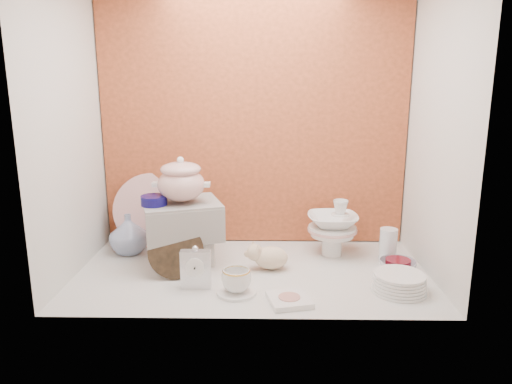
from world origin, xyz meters
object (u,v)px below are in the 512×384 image
(soup_tureen, at_px, (181,180))
(porcelain_tower, at_px, (332,227))
(step_stool, at_px, (182,232))
(blue_white_vase, at_px, (129,234))
(crystal_bowl, at_px, (398,266))
(floral_platter, at_px, (151,210))
(plush_pig, at_px, (271,257))
(dinner_plate_stack, at_px, (399,282))
(mantel_clock, at_px, (196,267))
(gold_rim_teacup, at_px, (236,280))

(soup_tureen, distance_m, porcelain_tower, 0.88)
(step_stool, xyz_separation_m, blue_white_vase, (-0.33, 0.13, -0.05))
(crystal_bowl, bearing_deg, floral_platter, 163.87)
(plush_pig, height_order, dinner_plate_stack, plush_pig)
(mantel_clock, xyz_separation_m, plush_pig, (0.36, 0.23, -0.04))
(mantel_clock, bearing_deg, dinner_plate_stack, -2.20)
(porcelain_tower, bearing_deg, dinner_plate_stack, -62.72)
(step_stool, height_order, plush_pig, step_stool)
(dinner_plate_stack, distance_m, porcelain_tower, 0.56)
(soup_tureen, bearing_deg, porcelain_tower, 10.27)
(blue_white_vase, bearing_deg, porcelain_tower, -0.06)
(blue_white_vase, xyz_separation_m, porcelain_tower, (1.16, -0.00, 0.05))
(step_stool, relative_size, blue_white_vase, 1.73)
(crystal_bowl, relative_size, porcelain_tower, 0.58)
(plush_pig, bearing_deg, porcelain_tower, 50.47)
(floral_platter, xyz_separation_m, dinner_plate_stack, (1.31, -0.64, -0.17))
(mantel_clock, xyz_separation_m, gold_rim_teacup, (0.20, -0.06, -0.04))
(mantel_clock, distance_m, plush_pig, 0.43)
(blue_white_vase, bearing_deg, crystal_bowl, -9.34)
(plush_pig, relative_size, porcelain_tower, 0.70)
(plush_pig, bearing_deg, blue_white_vase, -178.48)
(step_stool, distance_m, plush_pig, 0.50)
(step_stool, xyz_separation_m, floral_platter, (-0.23, 0.28, 0.04))
(floral_platter, bearing_deg, dinner_plate_stack, -26.08)
(step_stool, relative_size, soup_tureen, 1.39)
(mantel_clock, distance_m, porcelain_tower, 0.85)
(step_stool, bearing_deg, floral_platter, 111.21)
(blue_white_vase, bearing_deg, mantel_clock, -45.78)
(step_stool, height_order, dinner_plate_stack, step_stool)
(blue_white_vase, distance_m, crystal_bowl, 1.49)
(plush_pig, xyz_separation_m, porcelain_tower, (0.35, 0.23, 0.09))
(gold_rim_teacup, bearing_deg, porcelain_tower, 45.59)
(step_stool, bearing_deg, soup_tureen, -86.25)
(soup_tureen, bearing_deg, floral_platter, 128.27)
(dinner_plate_stack, height_order, crystal_bowl, dinner_plate_stack)
(soup_tureen, xyz_separation_m, floral_platter, (-0.24, 0.30, -0.25))
(blue_white_vase, relative_size, crystal_bowl, 1.23)
(soup_tureen, bearing_deg, blue_white_vase, 156.15)
(mantel_clock, bearing_deg, gold_rim_teacup, -18.34)
(blue_white_vase, height_order, crystal_bowl, blue_white_vase)
(gold_rim_teacup, relative_size, crystal_bowl, 0.73)
(soup_tureen, height_order, porcelain_tower, soup_tureen)
(blue_white_vase, height_order, dinner_plate_stack, blue_white_vase)
(plush_pig, bearing_deg, soup_tureen, -172.24)
(floral_platter, height_order, mantel_clock, floral_platter)
(blue_white_vase, distance_m, plush_pig, 0.84)
(mantel_clock, distance_m, gold_rim_teacup, 0.21)
(step_stool, xyz_separation_m, soup_tureen, (0.01, -0.02, 0.29))
(mantel_clock, xyz_separation_m, dinner_plate_stack, (0.96, -0.02, -0.06))
(floral_platter, relative_size, porcelain_tower, 1.37)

